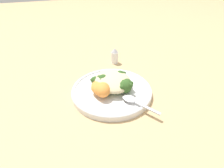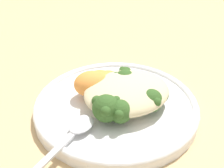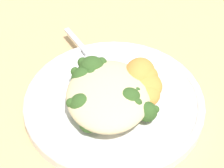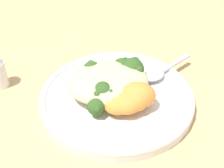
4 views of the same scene
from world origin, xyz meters
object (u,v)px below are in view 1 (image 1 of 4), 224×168
(broccoli_stalk_1, at_px, (124,85))
(broccoli_stalk_4, at_px, (104,82))
(quinoa_mound, at_px, (112,81))
(sweet_potato_chunk_2, at_px, (98,86))
(sweet_potato_chunk_1, at_px, (103,90))
(broccoli_stalk_3, at_px, (113,78))
(spoon, at_px, (132,100))
(broccoli_stalk_5, at_px, (97,82))
(salt_shaker, at_px, (115,56))
(plate, at_px, (112,91))
(sweet_potato_chunk_0, at_px, (100,89))
(broccoli_stalk_0, at_px, (124,87))
(broccoli_stalk_2, at_px, (118,78))
(sweet_potato_chunk_3, at_px, (100,88))

(broccoli_stalk_1, bearing_deg, broccoli_stalk_4, 147.82)
(quinoa_mound, bearing_deg, sweet_potato_chunk_2, -81.09)
(broccoli_stalk_4, relative_size, sweet_potato_chunk_1, 1.50)
(broccoli_stalk_3, xyz_separation_m, spoon, (0.13, 0.02, -0.01))
(broccoli_stalk_4, relative_size, broccoli_stalk_5, 1.02)
(broccoli_stalk_1, distance_m, salt_shaker, 0.23)
(quinoa_mound, relative_size, broccoli_stalk_1, 1.42)
(broccoli_stalk_3, height_order, sweet_potato_chunk_2, sweet_potato_chunk_2)
(plate, distance_m, broccoli_stalk_5, 0.06)
(sweet_potato_chunk_0, height_order, spoon, sweet_potato_chunk_0)
(sweet_potato_chunk_0, distance_m, sweet_potato_chunk_1, 0.01)
(sweet_potato_chunk_2, bearing_deg, broccoli_stalk_0, 62.16)
(broccoli_stalk_2, xyz_separation_m, sweet_potato_chunk_3, (0.04, -0.08, 0.00))
(sweet_potato_chunk_0, xyz_separation_m, salt_shaker, (-0.22, 0.13, -0.01))
(broccoli_stalk_2, height_order, sweet_potato_chunk_0, same)
(broccoli_stalk_4, xyz_separation_m, sweet_potato_chunk_1, (0.05, -0.02, 0.00))
(broccoli_stalk_3, bearing_deg, spoon, -137.62)
(broccoli_stalk_1, height_order, broccoli_stalk_2, same)
(sweet_potato_chunk_2, height_order, salt_shaker, salt_shaker)
(broccoli_stalk_2, bearing_deg, sweet_potato_chunk_3, 167.81)
(broccoli_stalk_1, distance_m, broccoli_stalk_4, 0.07)
(broccoli_stalk_3, bearing_deg, plate, -170.61)
(broccoli_stalk_3, distance_m, salt_shaker, 0.18)
(broccoli_stalk_2, relative_size, sweet_potato_chunk_2, 2.11)
(broccoli_stalk_0, bearing_deg, sweet_potato_chunk_1, -166.99)
(broccoli_stalk_5, bearing_deg, sweet_potato_chunk_3, 154.32)
(broccoli_stalk_5, bearing_deg, sweet_potato_chunk_0, 152.01)
(broccoli_stalk_1, bearing_deg, quinoa_mound, 131.67)
(broccoli_stalk_2, bearing_deg, sweet_potato_chunk_2, 156.07)
(broccoli_stalk_0, height_order, broccoli_stalk_3, broccoli_stalk_0)
(broccoli_stalk_4, bearing_deg, broccoli_stalk_5, 59.63)
(broccoli_stalk_3, xyz_separation_m, broccoli_stalk_4, (0.02, -0.04, 0.01))
(sweet_potato_chunk_0, height_order, sweet_potato_chunk_3, sweet_potato_chunk_0)
(sweet_potato_chunk_1, bearing_deg, spoon, 51.78)
(broccoli_stalk_3, bearing_deg, sweet_potato_chunk_0, 166.62)
(broccoli_stalk_4, xyz_separation_m, spoon, (0.11, 0.06, -0.01))
(broccoli_stalk_5, xyz_separation_m, sweet_potato_chunk_0, (0.05, -0.00, 0.01))
(broccoli_stalk_2, distance_m, salt_shaker, 0.19)
(plate, height_order, broccoli_stalk_1, broccoli_stalk_1)
(sweet_potato_chunk_1, relative_size, spoon, 0.49)
(sweet_potato_chunk_3, bearing_deg, broccoli_stalk_0, 72.45)
(sweet_potato_chunk_0, bearing_deg, plate, 111.11)
(broccoli_stalk_5, relative_size, sweet_potato_chunk_0, 1.85)
(broccoli_stalk_2, relative_size, sweet_potato_chunk_0, 2.30)
(quinoa_mound, relative_size, broccoli_stalk_5, 1.64)
(sweet_potato_chunk_0, xyz_separation_m, sweet_potato_chunk_2, (-0.02, -0.00, -0.00))
(broccoli_stalk_4, bearing_deg, sweet_potato_chunk_3, 144.21)
(plate, bearing_deg, quinoa_mound, 150.85)
(sweet_potato_chunk_0, relative_size, sweet_potato_chunk_2, 0.92)
(plate, relative_size, broccoli_stalk_0, 3.03)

